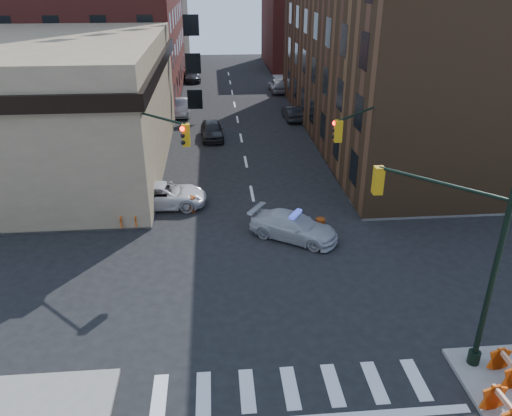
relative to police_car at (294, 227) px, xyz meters
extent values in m
plane|color=black|center=(-1.76, -3.84, -0.70)|extent=(140.00, 140.00, 0.00)
cube|color=gray|center=(-24.76, 28.91, -0.63)|extent=(34.00, 54.50, 0.15)
cube|color=gray|center=(21.24, 28.91, -0.63)|extent=(34.00, 54.50, 0.15)
cube|color=tan|center=(-18.76, 12.66, 3.80)|extent=(22.00, 22.00, 9.00)
cube|color=#533721|center=(11.24, 18.66, 6.30)|extent=(14.00, 34.00, 14.00)
cube|color=brown|center=(-17.76, 58.16, 7.30)|extent=(20.00, 18.00, 16.00)
cube|color=maroon|center=(12.24, 54.16, 5.30)|extent=(16.00, 16.00, 12.00)
cylinder|color=black|center=(5.04, -10.14, 3.45)|extent=(0.20, 0.20, 8.00)
cylinder|color=black|center=(5.04, -10.14, -0.30)|extent=(0.44, 0.44, 0.50)
cylinder|color=black|center=(3.45, -8.55, 5.95)|extent=(3.27, 3.27, 0.12)
cube|color=#BF8C0C|center=(1.86, -6.96, 5.45)|extent=(0.35, 0.35, 1.05)
sphere|color=#FF0C05|center=(2.02, -6.81, 5.80)|extent=(0.22, 0.22, 0.22)
sphere|color=black|center=(2.02, -6.81, 5.47)|extent=(0.22, 0.22, 0.22)
sphere|color=black|center=(2.02, -6.81, 5.14)|extent=(0.22, 0.22, 0.22)
cylinder|color=black|center=(-8.56, 2.46, 3.45)|extent=(0.20, 0.20, 8.00)
cylinder|color=black|center=(-8.56, 2.46, -0.30)|extent=(0.44, 0.44, 0.50)
cylinder|color=black|center=(-6.96, 0.87, 5.95)|extent=(3.27, 3.27, 0.12)
cube|color=#BF8C0C|center=(-5.37, -0.73, 5.45)|extent=(0.35, 0.35, 1.05)
sphere|color=#FF0C05|center=(-5.53, -0.88, 5.80)|extent=(0.22, 0.22, 0.22)
sphere|color=black|center=(-5.53, -0.88, 5.47)|extent=(0.22, 0.22, 0.22)
sphere|color=black|center=(-5.53, -0.88, 5.14)|extent=(0.22, 0.22, 0.22)
cylinder|color=black|center=(5.04, 2.46, 3.45)|extent=(0.20, 0.20, 8.00)
cylinder|color=black|center=(5.04, 2.46, -0.30)|extent=(0.44, 0.44, 0.50)
cylinder|color=black|center=(3.45, 0.87, 5.95)|extent=(3.27, 3.27, 0.12)
cube|color=#BF8C0C|center=(1.86, -0.73, 5.45)|extent=(0.35, 0.35, 1.05)
sphere|color=#FF0C05|center=(1.71, -0.57, 5.80)|extent=(0.22, 0.22, 0.22)
sphere|color=black|center=(1.71, -0.57, 5.47)|extent=(0.22, 0.22, 0.22)
sphere|color=black|center=(1.71, -0.57, 5.14)|extent=(0.22, 0.22, 0.22)
cylinder|color=black|center=(5.74, 22.16, 0.75)|extent=(0.24, 0.24, 2.60)
sphere|color=brown|center=(5.74, 22.16, 2.80)|extent=(3.00, 3.00, 3.00)
cylinder|color=black|center=(5.74, 30.16, 0.75)|extent=(0.24, 0.24, 2.60)
sphere|color=brown|center=(5.74, 30.16, 2.80)|extent=(3.00, 3.00, 3.00)
imported|color=#B9B9BD|center=(0.00, 0.00, 0.00)|extent=(5.14, 4.27, 1.41)
imported|color=silver|center=(-7.30, 4.75, 0.03)|extent=(5.39, 2.68, 1.47)
imported|color=black|center=(-4.26, 18.18, 0.06)|extent=(2.08, 4.59, 1.53)
imported|color=gray|center=(-7.26, 26.33, 0.09)|extent=(1.68, 4.80, 1.58)
imported|color=black|center=(-6.71, 43.38, 0.02)|extent=(2.51, 5.16, 1.45)
imported|color=black|center=(3.53, 23.57, -0.03)|extent=(1.63, 4.16, 1.35)
imported|color=#93959B|center=(3.72, 36.07, 0.11)|extent=(2.03, 4.83, 1.63)
imported|color=black|center=(-11.58, 3.33, 0.29)|extent=(0.72, 0.61, 1.68)
imported|color=black|center=(-12.82, 3.84, 0.27)|extent=(0.92, 0.78, 1.65)
imported|color=#212931|center=(-12.46, 5.05, 0.41)|extent=(1.22, 0.86, 1.93)
cylinder|color=orange|center=(1.52, 0.35, -0.24)|extent=(0.59, 0.59, 0.93)
cylinder|color=red|center=(-5.60, 3.82, -0.23)|extent=(0.60, 0.60, 0.94)
camera|label=1|loc=(-4.06, -23.43, 12.38)|focal=35.00mm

